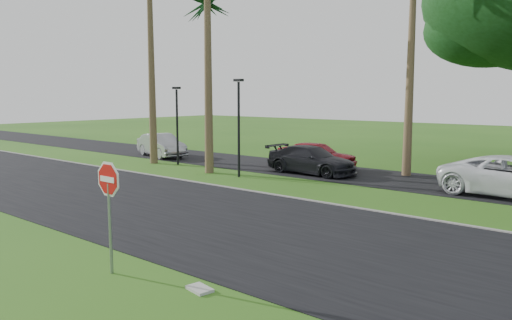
{
  "coord_description": "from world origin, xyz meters",
  "views": [
    {
      "loc": [
        9.69,
        -9.09,
        3.9
      ],
      "look_at": [
        -0.56,
        3.24,
        1.8
      ],
      "focal_mm": 35.0,
      "sensor_mm": 36.0,
      "label": 1
    }
  ],
  "objects_px": {
    "car_silver": "(161,146)",
    "car_red": "(317,155)",
    "car_dark": "(311,160)",
    "stop_sign_near": "(109,194)"
  },
  "relations": [
    {
      "from": "car_silver",
      "to": "car_red",
      "type": "relative_size",
      "value": 1.03
    },
    {
      "from": "car_dark",
      "to": "stop_sign_near",
      "type": "bearing_deg",
      "value": -161.89
    },
    {
      "from": "stop_sign_near",
      "to": "car_red",
      "type": "bearing_deg",
      "value": 107.54
    },
    {
      "from": "car_red",
      "to": "car_dark",
      "type": "bearing_deg",
      "value": -161.71
    },
    {
      "from": "car_red",
      "to": "stop_sign_near",
      "type": "bearing_deg",
      "value": -168.77
    },
    {
      "from": "car_silver",
      "to": "car_dark",
      "type": "distance_m",
      "value": 11.11
    },
    {
      "from": "car_silver",
      "to": "car_red",
      "type": "bearing_deg",
      "value": -65.25
    },
    {
      "from": "stop_sign_near",
      "to": "car_dark",
      "type": "bearing_deg",
      "value": 106.72
    },
    {
      "from": "stop_sign_near",
      "to": "car_dark",
      "type": "relative_size",
      "value": 0.56
    },
    {
      "from": "stop_sign_near",
      "to": "car_silver",
      "type": "xyz_separation_m",
      "value": [
        -15.46,
        14.19,
        -1.05
      ]
    }
  ]
}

